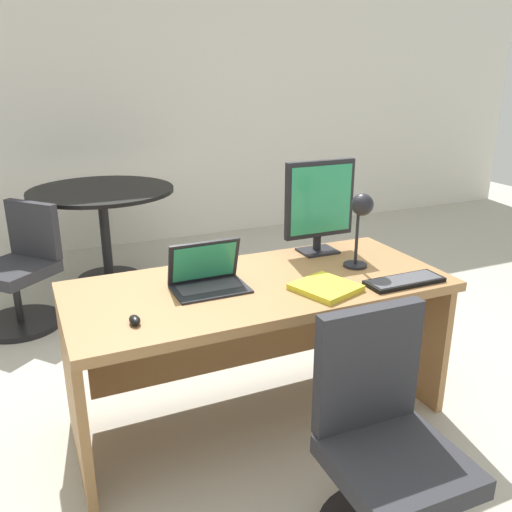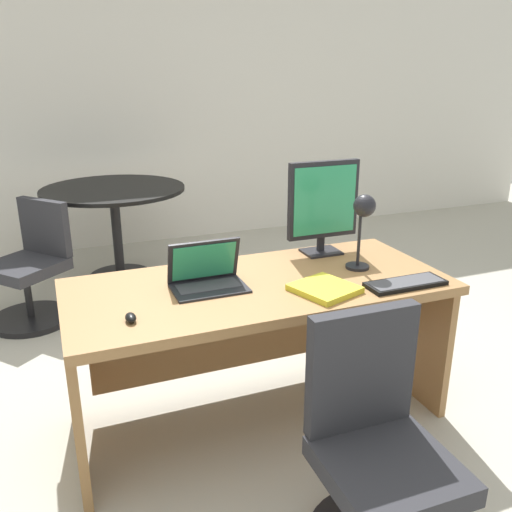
% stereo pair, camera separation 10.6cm
% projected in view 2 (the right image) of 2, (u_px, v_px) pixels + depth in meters
% --- Properties ---
extents(ground, '(12.00, 12.00, 0.00)m').
position_uv_depth(ground, '(186.00, 306.00, 4.12)').
color(ground, '#B7B2A3').
extents(back_wall, '(10.00, 0.10, 2.80)m').
position_uv_depth(back_wall, '(133.00, 103.00, 5.25)').
color(back_wall, silver).
rests_on(back_wall, ground).
extents(desk, '(1.81, 0.80, 0.75)m').
position_uv_depth(desk, '(256.00, 316.00, 2.66)').
color(desk, '#9E7042').
rests_on(desk, ground).
extents(monitor, '(0.40, 0.16, 0.51)m').
position_uv_depth(monitor, '(323.00, 203.00, 2.88)').
color(monitor, black).
rests_on(monitor, desk).
extents(laptop, '(0.34, 0.23, 0.22)m').
position_uv_depth(laptop, '(206.00, 272.00, 2.50)').
color(laptop, black).
rests_on(laptop, desk).
extents(keyboard, '(0.39, 0.14, 0.02)m').
position_uv_depth(keyboard, '(406.00, 283.00, 2.52)').
color(keyboard, black).
rests_on(keyboard, desk).
extents(mouse, '(0.04, 0.08, 0.03)m').
position_uv_depth(mouse, '(131.00, 318.00, 2.15)').
color(mouse, black).
rests_on(mouse, desk).
extents(desk_lamp, '(0.12, 0.14, 0.39)m').
position_uv_depth(desk_lamp, '(363.00, 216.00, 2.63)').
color(desk_lamp, black).
rests_on(desk_lamp, desk).
extents(book, '(0.32, 0.33, 0.03)m').
position_uv_depth(book, '(325.00, 289.00, 2.45)').
color(book, yellow).
rests_on(book, desk).
extents(office_chair, '(0.56, 0.56, 0.89)m').
position_uv_depth(office_chair, '(378.00, 462.00, 1.98)').
color(office_chair, black).
rests_on(office_chair, ground).
extents(meeting_table, '(1.16, 1.16, 0.80)m').
position_uv_depth(meeting_table, '(115.00, 211.00, 4.47)').
color(meeting_table, black).
rests_on(meeting_table, ground).
extents(meeting_chair_near, '(0.66, 0.65, 0.85)m').
position_uv_depth(meeting_chair_near, '(32.00, 274.00, 3.80)').
color(meeting_chair_near, black).
rests_on(meeting_chair_near, ground).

